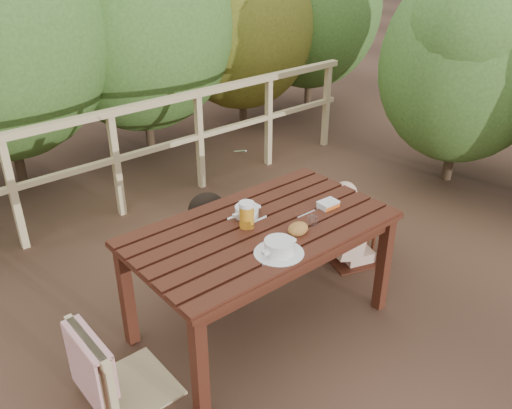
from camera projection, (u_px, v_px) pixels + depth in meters
ground at (261, 323)px, 3.69m from camera, size 60.00×60.00×0.00m
table at (261, 278)px, 3.51m from camera, size 1.64×0.92×0.76m
chair_left at (123, 325)px, 2.95m from camera, size 0.48×0.48×0.97m
chair_far at (203, 229)px, 3.96m from camera, size 0.53×0.53×0.86m
chair_right at (355, 214)px, 4.20m from camera, size 0.51×0.51×0.82m
woman at (200, 209)px, 3.90m from camera, size 0.62×0.69×1.18m
diner_right at (359, 194)px, 4.14m from camera, size 0.68×0.62×1.14m
railing at (116, 164)px, 4.81m from camera, size 5.60×0.10×1.01m
soup_near at (279, 248)px, 3.04m from camera, size 0.29×0.29×0.10m
soup_far at (247, 212)px, 3.42m from camera, size 0.25×0.25×0.08m
bread_roll at (298, 229)px, 3.24m from camera, size 0.14×0.11×0.08m
beer_glass at (247, 216)px, 3.28m from camera, size 0.09×0.09×0.18m
tumbler at (312, 222)px, 3.32m from camera, size 0.06×0.06×0.07m
butter_tub at (328, 205)px, 3.53m from camera, size 0.14×0.10×0.06m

